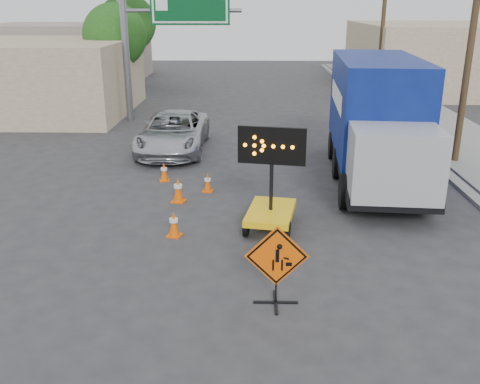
{
  "coord_description": "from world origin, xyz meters",
  "views": [
    {
      "loc": [
        0.04,
        -10.31,
        5.93
      ],
      "look_at": [
        -0.25,
        2.64,
        1.36
      ],
      "focal_mm": 40.0,
      "sensor_mm": 36.0,
      "label": 1
    }
  ],
  "objects_px": {
    "arrow_board": "(271,206)",
    "pickup_truck": "(173,132)",
    "construction_sign": "(277,264)",
    "box_truck": "(376,127)"
  },
  "relations": [
    {
      "from": "construction_sign",
      "to": "pickup_truck",
      "type": "relative_size",
      "value": 0.3
    },
    {
      "from": "construction_sign",
      "to": "box_truck",
      "type": "bearing_deg",
      "value": 65.52
    },
    {
      "from": "arrow_board",
      "to": "pickup_truck",
      "type": "distance_m",
      "value": 9.06
    },
    {
      "from": "construction_sign",
      "to": "arrow_board",
      "type": "distance_m",
      "value": 4.02
    },
    {
      "from": "construction_sign",
      "to": "box_truck",
      "type": "relative_size",
      "value": 0.2
    },
    {
      "from": "arrow_board",
      "to": "pickup_truck",
      "type": "height_order",
      "value": "arrow_board"
    },
    {
      "from": "arrow_board",
      "to": "box_truck",
      "type": "bearing_deg",
      "value": 59.97
    },
    {
      "from": "arrow_board",
      "to": "box_truck",
      "type": "distance_m",
      "value": 5.99
    },
    {
      "from": "construction_sign",
      "to": "arrow_board",
      "type": "height_order",
      "value": "arrow_board"
    },
    {
      "from": "arrow_board",
      "to": "box_truck",
      "type": "xyz_separation_m",
      "value": [
        3.77,
        4.48,
        1.25
      ]
    }
  ]
}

